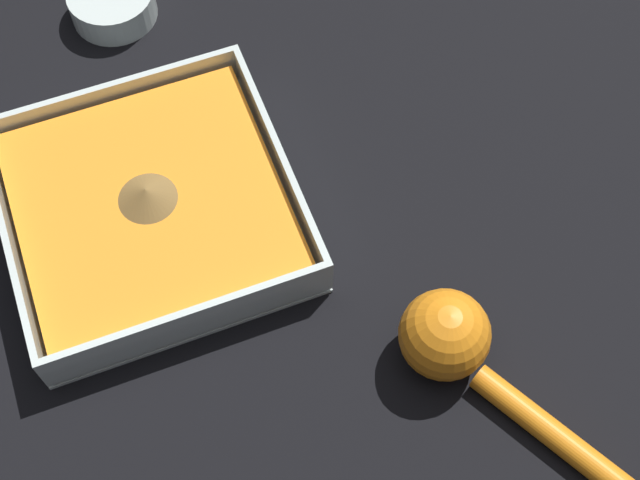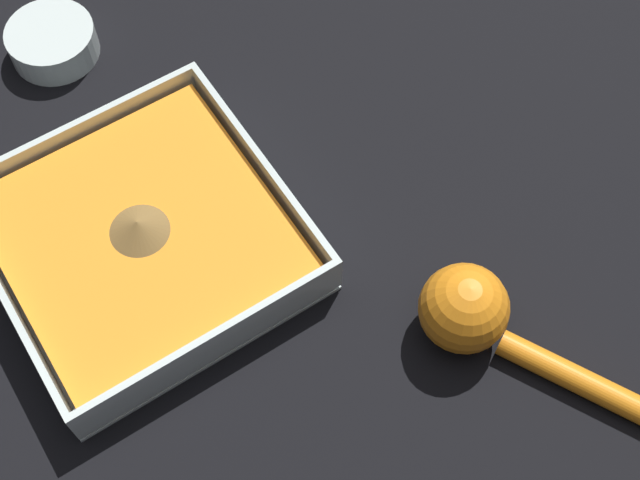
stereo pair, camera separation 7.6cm
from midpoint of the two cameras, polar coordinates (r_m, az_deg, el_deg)
The scene contains 4 objects.
ground_plane at distance 0.80m, azimuth -6.58°, elevation 0.57°, with size 4.00×4.00×0.00m, color black.
square_dish at distance 0.79m, azimuth -8.07°, elevation 1.74°, with size 0.25×0.25×0.05m.
spice_bowl at distance 0.95m, azimuth -10.86°, elevation 14.43°, with size 0.09×0.09×0.03m.
lemon_squeezer at distance 0.73m, azimuth 11.87°, elevation -7.07°, with size 0.20×0.13×0.07m.
Camera 1 is at (-0.41, 0.02, 0.70)m, focal length 50.00 mm.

